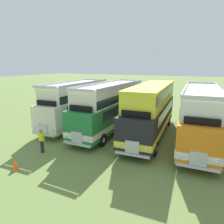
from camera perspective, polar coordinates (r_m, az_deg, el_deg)
The scene contains 8 objects.
ground_plane at distance 17.38m, azimuth 29.55°, elevation -9.12°, with size 200.00×200.00×0.00m, color olive.
bus_first_in_row at distance 20.67m, azimuth -10.09°, elevation 2.68°, with size 2.96×10.10×4.52m.
bus_second_in_row at distance 18.90m, azimuth -0.11°, elevation 1.90°, with size 2.65×11.41×4.52m.
bus_third_in_row at distance 17.58m, azimuth 11.31°, elevation 1.13°, with size 3.12×11.32×4.49m.
bus_fourth_in_row at distance 17.06m, azimuth 23.91°, elevation -0.55°, with size 3.06×11.12×4.52m.
cone_mid_row at distance 13.50m, azimuth -26.17°, elevation -13.74°, with size 0.36×0.36×0.59m, color orange.
cone_far_end at distance 13.59m, azimuth -26.23°, elevation -13.26°, with size 0.36×0.36×0.72m, color orange.
marshal_person at distance 15.06m, azimuth -19.59°, elevation -7.83°, with size 0.36×0.24×1.73m.
Camera 1 is at (-1.65, -16.17, 6.16)m, focal length 31.75 mm.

